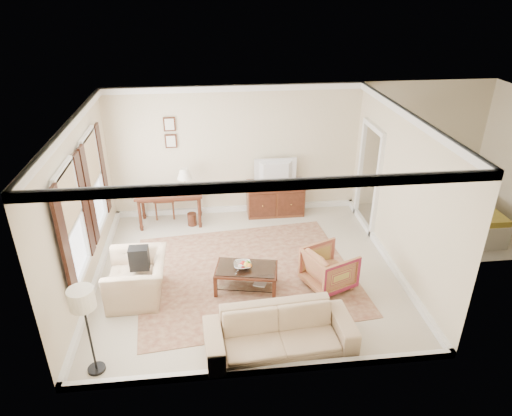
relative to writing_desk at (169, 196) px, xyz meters
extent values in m
cube|color=beige|center=(1.48, -2.05, -0.66)|extent=(5.50, 5.00, 0.01)
cube|color=white|center=(1.48, -2.05, 2.24)|extent=(5.50, 5.00, 0.01)
cube|color=beige|center=(1.48, 0.45, 0.79)|extent=(5.50, 0.01, 2.90)
cube|color=beige|center=(1.48, -4.55, 0.79)|extent=(5.50, 0.01, 2.90)
cube|color=beige|center=(-1.27, -2.05, 0.79)|extent=(0.01, 5.00, 2.90)
cube|color=beige|center=(4.23, -2.05, 0.79)|extent=(0.01, 5.00, 2.90)
cube|color=beige|center=(5.73, -0.90, -0.66)|extent=(3.00, 2.70, 0.01)
cube|color=brown|center=(1.45, -2.14, -0.66)|extent=(4.15, 3.66, 0.01)
cube|color=#4F2416|center=(0.00, 0.00, 0.08)|extent=(1.41, 0.71, 0.05)
cylinder|color=#4F2416|center=(-0.63, -0.27, -0.30)|extent=(0.07, 0.07, 0.72)
cylinder|color=#4F2416|center=(0.63, -0.27, -0.30)|extent=(0.07, 0.07, 0.72)
cylinder|color=#4F2416|center=(-0.63, 0.27, -0.30)|extent=(0.07, 0.07, 0.72)
cylinder|color=#4F2416|center=(0.63, 0.27, -0.30)|extent=(0.07, 0.07, 0.72)
cube|color=brown|center=(2.34, 0.18, -0.27)|extent=(1.28, 0.49, 0.79)
imported|color=black|center=(2.34, 0.16, 0.57)|extent=(0.89, 0.51, 0.12)
cube|color=#4F2416|center=(1.42, -2.58, -0.26)|extent=(1.15, 0.81, 0.04)
cube|color=silver|center=(1.42, -2.58, -0.22)|extent=(1.08, 0.74, 0.01)
cube|color=silver|center=(1.42, -2.58, -0.51)|extent=(1.06, 0.72, 0.02)
cube|color=#4F2416|center=(0.88, -2.75, -0.46)|extent=(0.07, 0.07, 0.41)
cube|color=#4F2416|center=(1.85, -2.95, -0.46)|extent=(0.07, 0.07, 0.41)
cube|color=#4F2416|center=(0.99, -2.21, -0.46)|extent=(0.07, 0.07, 0.41)
cube|color=#4F2416|center=(1.96, -2.41, -0.46)|extent=(0.07, 0.07, 0.41)
imported|color=silver|center=(1.36, -2.57, -0.17)|extent=(0.42, 0.42, 0.10)
imported|color=brown|center=(1.24, -2.42, -0.49)|extent=(0.27, 0.15, 0.38)
imported|color=brown|center=(1.57, -2.59, -0.49)|extent=(0.27, 0.14, 0.38)
imported|color=maroon|center=(2.86, -2.64, -0.27)|extent=(0.95, 0.98, 0.79)
imported|color=tan|center=(-0.42, -2.57, -0.18)|extent=(0.73, 1.12, 0.97)
cube|color=black|center=(-0.36, -2.49, 0.07)|extent=(0.29, 0.36, 0.40)
imported|color=tan|center=(1.76, -4.07, -0.24)|extent=(2.19, 0.77, 0.84)
cylinder|color=black|center=(-0.82, -4.19, -0.64)|extent=(0.24, 0.24, 0.04)
cylinder|color=black|center=(-0.82, -4.19, -0.07)|extent=(0.03, 0.03, 1.15)
cylinder|color=silver|center=(-0.82, -4.19, 0.57)|extent=(0.34, 0.34, 0.28)
camera|label=1|loc=(0.86, -9.04, 4.21)|focal=32.00mm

